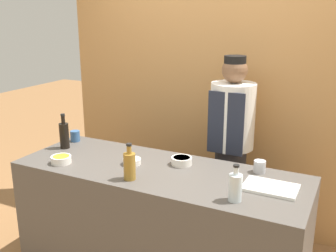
{
  "coord_description": "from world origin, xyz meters",
  "views": [
    {
      "loc": [
        1.21,
        -2.27,
        1.98
      ],
      "look_at": [
        0.0,
        0.15,
        1.2
      ],
      "focal_mm": 42.0,
      "sensor_mm": 36.0,
      "label": 1
    }
  ],
  "objects_px": {
    "sauce_bowl_yellow": "(61,159)",
    "bottle_soy": "(64,135)",
    "sauce_bowl_red": "(132,161)",
    "sauce_bowl_brown": "(182,161)",
    "cutting_board": "(270,188)",
    "bottle_clear": "(235,187)",
    "chef_center": "(231,147)",
    "cup_blue": "(75,136)",
    "bottle_vinegar": "(130,165)",
    "cup_steel": "(260,167)"
  },
  "relations": [
    {
      "from": "sauce_bowl_yellow",
      "to": "bottle_soy",
      "type": "xyz_separation_m",
      "value": [
        -0.2,
        0.27,
        0.08
      ]
    },
    {
      "from": "sauce_bowl_red",
      "to": "sauce_bowl_brown",
      "type": "relative_size",
      "value": 0.87
    },
    {
      "from": "cutting_board",
      "to": "sauce_bowl_brown",
      "type": "bearing_deg",
      "value": 169.48
    },
    {
      "from": "bottle_clear",
      "to": "chef_center",
      "type": "distance_m",
      "value": 1.03
    },
    {
      "from": "bottle_soy",
      "to": "cup_blue",
      "type": "bearing_deg",
      "value": 102.24
    },
    {
      "from": "cutting_board",
      "to": "bottle_vinegar",
      "type": "height_order",
      "value": "bottle_vinegar"
    },
    {
      "from": "sauce_bowl_yellow",
      "to": "sauce_bowl_brown",
      "type": "bearing_deg",
      "value": 24.53
    },
    {
      "from": "cup_steel",
      "to": "chef_center",
      "type": "bearing_deg",
      "value": 126.64
    },
    {
      "from": "cutting_board",
      "to": "bottle_soy",
      "type": "xyz_separation_m",
      "value": [
        -1.67,
        0.03,
        0.1
      ]
    },
    {
      "from": "cutting_board",
      "to": "bottle_soy",
      "type": "relative_size",
      "value": 1.16
    },
    {
      "from": "sauce_bowl_yellow",
      "to": "bottle_vinegar",
      "type": "height_order",
      "value": "bottle_vinegar"
    },
    {
      "from": "cup_blue",
      "to": "chef_center",
      "type": "xyz_separation_m",
      "value": [
        1.23,
        0.51,
        -0.07
      ]
    },
    {
      "from": "sauce_bowl_red",
      "to": "bottle_vinegar",
      "type": "distance_m",
      "value": 0.28
    },
    {
      "from": "bottle_clear",
      "to": "cup_steel",
      "type": "relative_size",
      "value": 2.68
    },
    {
      "from": "bottle_vinegar",
      "to": "bottle_clear",
      "type": "bearing_deg",
      "value": 1.0
    },
    {
      "from": "sauce_bowl_red",
      "to": "chef_center",
      "type": "xyz_separation_m",
      "value": [
        0.51,
        0.74,
        -0.05
      ]
    },
    {
      "from": "bottle_clear",
      "to": "cup_blue",
      "type": "relative_size",
      "value": 2.47
    },
    {
      "from": "bottle_vinegar",
      "to": "cup_steel",
      "type": "relative_size",
      "value": 2.95
    },
    {
      "from": "sauce_bowl_brown",
      "to": "bottle_vinegar",
      "type": "bearing_deg",
      "value": -117.2
    },
    {
      "from": "bottle_clear",
      "to": "cup_steel",
      "type": "bearing_deg",
      "value": 87.09
    },
    {
      "from": "sauce_bowl_brown",
      "to": "bottle_clear",
      "type": "relative_size",
      "value": 0.66
    },
    {
      "from": "sauce_bowl_brown",
      "to": "cup_steel",
      "type": "relative_size",
      "value": 1.78
    },
    {
      "from": "bottle_soy",
      "to": "cup_steel",
      "type": "relative_size",
      "value": 3.4
    },
    {
      "from": "sauce_bowl_red",
      "to": "bottle_soy",
      "type": "height_order",
      "value": "bottle_soy"
    },
    {
      "from": "bottle_clear",
      "to": "bottle_soy",
      "type": "distance_m",
      "value": 1.55
    },
    {
      "from": "bottle_soy",
      "to": "bottle_clear",
      "type": "bearing_deg",
      "value": -10.54
    },
    {
      "from": "bottle_soy",
      "to": "bottle_vinegar",
      "type": "distance_m",
      "value": 0.86
    },
    {
      "from": "sauce_bowl_red",
      "to": "cup_blue",
      "type": "bearing_deg",
      "value": 161.75
    },
    {
      "from": "sauce_bowl_red",
      "to": "cutting_board",
      "type": "xyz_separation_m",
      "value": [
        1.0,
        0.03,
        -0.01
      ]
    },
    {
      "from": "cutting_board",
      "to": "sauce_bowl_red",
      "type": "bearing_deg",
      "value": -178.37
    },
    {
      "from": "sauce_bowl_red",
      "to": "bottle_vinegar",
      "type": "relative_size",
      "value": 0.52
    },
    {
      "from": "cup_steel",
      "to": "bottle_soy",
      "type": "bearing_deg",
      "value": -172.43
    },
    {
      "from": "cutting_board",
      "to": "chef_center",
      "type": "height_order",
      "value": "chef_center"
    },
    {
      "from": "cup_steel",
      "to": "sauce_bowl_brown",
      "type": "bearing_deg",
      "value": -168.26
    },
    {
      "from": "cup_blue",
      "to": "bottle_soy",
      "type": "bearing_deg",
      "value": -77.76
    },
    {
      "from": "bottle_clear",
      "to": "cutting_board",
      "type": "bearing_deg",
      "value": 58.6
    },
    {
      "from": "sauce_bowl_brown",
      "to": "bottle_soy",
      "type": "height_order",
      "value": "bottle_soy"
    },
    {
      "from": "sauce_bowl_red",
      "to": "cutting_board",
      "type": "height_order",
      "value": "sauce_bowl_red"
    },
    {
      "from": "sauce_bowl_yellow",
      "to": "cup_steel",
      "type": "bearing_deg",
      "value": 19.61
    },
    {
      "from": "bottle_clear",
      "to": "sauce_bowl_yellow",
      "type": "bearing_deg",
      "value": 179.6
    },
    {
      "from": "sauce_bowl_red",
      "to": "cup_blue",
      "type": "xyz_separation_m",
      "value": [
        -0.71,
        0.24,
        0.02
      ]
    },
    {
      "from": "chef_center",
      "to": "cup_steel",
      "type": "bearing_deg",
      "value": -53.36
    },
    {
      "from": "chef_center",
      "to": "sauce_bowl_brown",
      "type": "bearing_deg",
      "value": -107.25
    },
    {
      "from": "bottle_vinegar",
      "to": "cutting_board",
      "type": "bearing_deg",
      "value": 16.9
    },
    {
      "from": "cutting_board",
      "to": "bottle_soy",
      "type": "distance_m",
      "value": 1.68
    },
    {
      "from": "cutting_board",
      "to": "bottle_clear",
      "type": "distance_m",
      "value": 0.3
    },
    {
      "from": "sauce_bowl_yellow",
      "to": "cup_blue",
      "type": "xyz_separation_m",
      "value": [
        -0.24,
        0.45,
        0.02
      ]
    },
    {
      "from": "cup_blue",
      "to": "bottle_clear",
      "type": "bearing_deg",
      "value": -16.41
    },
    {
      "from": "sauce_bowl_brown",
      "to": "cutting_board",
      "type": "height_order",
      "value": "sauce_bowl_brown"
    },
    {
      "from": "bottle_vinegar",
      "to": "chef_center",
      "type": "relative_size",
      "value": 0.15
    }
  ]
}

